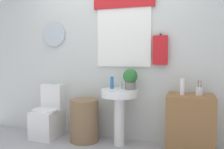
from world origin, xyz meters
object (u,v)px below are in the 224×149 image
at_px(soap_bottle, 112,83).
at_px(toothbrush_cup, 199,91).
at_px(wooden_cabinet, 190,124).
at_px(laundry_hamper, 84,120).
at_px(potted_plant, 130,78).
at_px(lotion_bottle, 182,87).
at_px(toilet, 49,116).
at_px(pedestal_sink, 119,104).

height_order(soap_bottle, toothbrush_cup, soap_bottle).
relative_size(wooden_cabinet, toothbrush_cup, 4.03).
distance_m(laundry_hamper, potted_plant, 0.92).
bearing_deg(soap_bottle, wooden_cabinet, -2.73).
relative_size(laundry_hamper, wooden_cabinet, 0.82).
relative_size(soap_bottle, lotion_bottle, 0.81).
xyz_separation_m(laundry_hamper, lotion_bottle, (1.35, -0.04, 0.55)).
relative_size(laundry_hamper, toothbrush_cup, 3.29).
xyz_separation_m(toilet, pedestal_sink, (1.13, -0.04, 0.28)).
bearing_deg(toilet, pedestal_sink, -1.82).
bearing_deg(laundry_hamper, toothbrush_cup, 0.73).
bearing_deg(lotion_bottle, potted_plant, 171.74).
bearing_deg(laundry_hamper, lotion_bottle, -1.69).
height_order(pedestal_sink, potted_plant, potted_plant).
bearing_deg(wooden_cabinet, toothbrush_cup, 11.19).
distance_m(toilet, toothbrush_cup, 2.22).
xyz_separation_m(wooden_cabinet, lotion_bottle, (-0.10, -0.04, 0.48)).
bearing_deg(toothbrush_cup, toilet, 179.57).
distance_m(pedestal_sink, lotion_bottle, 0.87).
bearing_deg(soap_bottle, laundry_hamper, -172.96).
xyz_separation_m(pedestal_sink, lotion_bottle, (0.83, -0.04, 0.27)).
distance_m(toilet, lotion_bottle, 2.04).
relative_size(pedestal_sink, wooden_cabinet, 1.04).
distance_m(toilet, pedestal_sink, 1.17).
bearing_deg(pedestal_sink, toothbrush_cup, 1.11).
bearing_deg(toilet, wooden_cabinet, -1.00).
height_order(toilet, lotion_bottle, lotion_bottle).
bearing_deg(lotion_bottle, pedestal_sink, 177.24).
relative_size(wooden_cabinet, soap_bottle, 4.39).
distance_m(soap_bottle, potted_plant, 0.27).
height_order(toilet, toothbrush_cup, toothbrush_cup).
height_order(laundry_hamper, toothbrush_cup, toothbrush_cup).
xyz_separation_m(pedestal_sink, toothbrush_cup, (1.03, 0.02, 0.22)).
bearing_deg(toilet, toothbrush_cup, -0.43).
relative_size(wooden_cabinet, lotion_bottle, 3.54).
height_order(wooden_cabinet, potted_plant, potted_plant).
height_order(toilet, potted_plant, potted_plant).
height_order(wooden_cabinet, lotion_bottle, lotion_bottle).
bearing_deg(toothbrush_cup, wooden_cabinet, -168.81).
height_order(laundry_hamper, soap_bottle, soap_bottle).
distance_m(laundry_hamper, toothbrush_cup, 1.63).
xyz_separation_m(laundry_hamper, wooden_cabinet, (1.45, 0.00, 0.07)).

